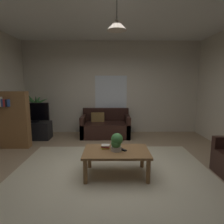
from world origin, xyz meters
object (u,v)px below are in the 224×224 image
(bookshelf_corner, at_px, (14,119))
(pendant_lamp, at_px, (117,25))
(book_on_table_0, at_px, (105,148))
(book_on_table_2, at_px, (106,145))
(book_on_table_1, at_px, (106,146))
(remote_on_table_0, at_px, (123,150))
(tv, at_px, (33,112))
(potted_plant_on_table, at_px, (117,142))
(couch_under_window, at_px, (105,127))
(potted_palm_corner, at_px, (36,117))
(tv_stand, at_px, (35,130))
(coffee_table, at_px, (116,154))

(bookshelf_corner, relative_size, pendant_lamp, 2.91)
(book_on_table_0, xyz_separation_m, book_on_table_2, (0.01, -0.01, 0.05))
(book_on_table_1, relative_size, remote_on_table_0, 0.88)
(tv, relative_size, pendant_lamp, 1.86)
(potted_plant_on_table, height_order, pendant_lamp, pendant_lamp)
(book_on_table_1, height_order, remote_on_table_0, book_on_table_1)
(bookshelf_corner, distance_m, pendant_lamp, 3.36)
(potted_plant_on_table, distance_m, pendant_lamp, 1.88)
(couch_under_window, xyz_separation_m, potted_palm_corner, (-2.17, 0.25, 0.28))
(potted_plant_on_table, distance_m, tv_stand, 3.16)
(bookshelf_corner, bearing_deg, potted_plant_on_table, -30.29)
(couch_under_window, relative_size, coffee_table, 1.28)
(book_on_table_1, xyz_separation_m, tv_stand, (-2.10, 2.02, -0.23))
(remote_on_table_0, xyz_separation_m, potted_palm_corner, (-2.53, 2.64, 0.10))
(remote_on_table_0, bearing_deg, book_on_table_2, -57.99)
(book_on_table_1, height_order, potted_plant_on_table, potted_plant_on_table)
(couch_under_window, distance_m, book_on_table_2, 2.32)
(couch_under_window, bearing_deg, tv, -171.65)
(coffee_table, bearing_deg, potted_palm_corner, 132.49)
(potted_plant_on_table, bearing_deg, book_on_table_2, 147.30)
(coffee_table, relative_size, pendant_lamp, 2.33)
(coffee_table, height_order, potted_palm_corner, potted_palm_corner)
(potted_palm_corner, distance_m, pendant_lamp, 4.08)
(bookshelf_corner, bearing_deg, coffee_table, -29.82)
(potted_palm_corner, bearing_deg, couch_under_window, -6.48)
(book_on_table_2, bearing_deg, bookshelf_corner, 149.92)
(couch_under_window, bearing_deg, potted_palm_corner, 173.52)
(book_on_table_0, height_order, tv, tv)
(couch_under_window, relative_size, remote_on_table_0, 8.95)
(book_on_table_2, relative_size, potted_plant_on_table, 0.46)
(book_on_table_2, relative_size, potted_palm_corner, 0.11)
(book_on_table_1, relative_size, bookshelf_corner, 0.10)
(tv, bearing_deg, book_on_table_0, -43.77)
(tv, bearing_deg, book_on_table_1, -43.68)
(book_on_table_1, bearing_deg, tv, 136.32)
(coffee_table, bearing_deg, pendant_lamp, 135.00)
(remote_on_table_0, height_order, pendant_lamp, pendant_lamp)
(tv, xyz_separation_m, potted_palm_corner, (-0.14, 0.54, -0.22))
(book_on_table_0, distance_m, tv_stand, 2.92)
(coffee_table, height_order, remote_on_table_0, remote_on_table_0)
(potted_plant_on_table, bearing_deg, potted_palm_corner, 132.21)
(tv_stand, relative_size, pendant_lamp, 1.87)
(couch_under_window, height_order, coffee_table, couch_under_window)
(coffee_table, bearing_deg, remote_on_table_0, 7.73)
(book_on_table_2, xyz_separation_m, pendant_lamp, (0.19, -0.09, 1.99))
(book_on_table_0, distance_m, pendant_lamp, 2.05)
(coffee_table, distance_m, potted_palm_corner, 3.60)
(book_on_table_0, xyz_separation_m, tv_stand, (-2.09, 2.02, -0.21))
(book_on_table_1, bearing_deg, book_on_table_2, -88.37)
(tv, bearing_deg, remote_on_table_0, -41.15)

